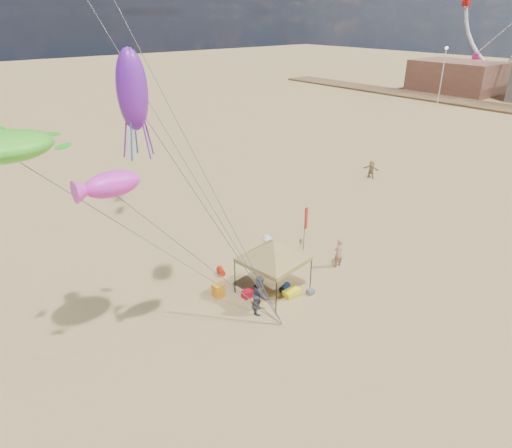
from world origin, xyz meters
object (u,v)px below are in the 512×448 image
at_px(person_far_c, 371,169).
at_px(feather_flag, 306,221).
at_px(person_near_a, 338,253).
at_px(person_near_b, 260,294).
at_px(lamp_north, 444,66).
at_px(person_near_c, 267,248).
at_px(chair_yellow, 218,290).
at_px(cooler_blue, 278,255).
at_px(beach_cart, 292,292).
at_px(canopy_tent, 274,243).
at_px(chair_green, 289,263).
at_px(cooler_red, 248,294).

bearing_deg(person_far_c, feather_flag, -84.42).
bearing_deg(person_far_c, person_near_a, -75.53).
xyz_separation_m(person_near_b, lamp_north, (55.60, 24.05, 4.56)).
bearing_deg(person_near_c, feather_flag, -168.43).
relative_size(chair_yellow, person_near_b, 0.37).
distance_m(cooler_blue, person_far_c, 16.22).
distance_m(beach_cart, person_near_a, 4.03).
bearing_deg(canopy_tent, chair_green, 28.54).
relative_size(feather_flag, cooler_blue, 4.97).
bearing_deg(lamp_north, beach_cart, -155.82).
relative_size(cooler_red, chair_yellow, 0.77).
xyz_separation_m(feather_flag, cooler_red, (-5.80, -1.86, -1.62)).
bearing_deg(cooler_red, lamp_north, 22.36).
height_order(cooler_red, cooler_blue, same).
xyz_separation_m(person_near_b, person_far_c, (19.39, 8.67, -0.18)).
distance_m(chair_yellow, person_near_b, 2.46).
bearing_deg(person_near_b, beach_cart, -40.36).
xyz_separation_m(canopy_tent, person_near_b, (-1.52, -0.85, -1.83)).
distance_m(cooler_red, chair_green, 3.56).
xyz_separation_m(canopy_tent, lamp_north, (54.07, 23.20, 2.74)).
bearing_deg(cooler_blue, beach_cart, -121.84).
height_order(cooler_blue, person_far_c, person_far_c).
bearing_deg(chair_yellow, cooler_red, -41.72).
bearing_deg(feather_flag, beach_cart, -141.83).
xyz_separation_m(cooler_blue, beach_cart, (-2.05, -3.30, 0.01)).
bearing_deg(beach_cart, person_far_c, 26.56).
bearing_deg(beach_cart, chair_green, 50.62).
height_order(feather_flag, chair_yellow, feather_flag).
bearing_deg(chair_yellow, person_near_a, -14.38).
relative_size(cooler_blue, lamp_north, 0.07).
distance_m(feather_flag, lamp_north, 53.91).
xyz_separation_m(cooler_red, chair_yellow, (-1.08, 0.96, 0.16)).
xyz_separation_m(cooler_red, person_near_a, (5.74, -0.79, 0.67)).
height_order(canopy_tent, feather_flag, canopy_tent).
bearing_deg(person_far_c, person_near_c, -88.81).
bearing_deg(person_far_c, chair_green, -83.99).
relative_size(cooler_red, chair_green, 0.77).
bearing_deg(feather_flag, lamp_north, 22.87).
distance_m(chair_green, beach_cart, 2.65).
bearing_deg(chair_green, person_far_c, 22.93).
bearing_deg(lamp_north, chair_yellow, -158.87).
distance_m(beach_cart, lamp_north, 58.95).
height_order(person_near_c, person_far_c, person_near_c).
xyz_separation_m(feather_flag, cooler_blue, (-1.95, 0.16, -1.62)).
xyz_separation_m(canopy_tent, beach_cart, (0.52, -0.85, -2.58)).
bearing_deg(beach_cart, cooler_red, 144.50).
bearing_deg(chair_green, person_near_a, -34.41).
xyz_separation_m(beach_cart, person_near_a, (3.94, 0.49, 0.66)).
distance_m(cooler_blue, beach_cart, 3.89).
height_order(feather_flag, person_near_b, feather_flag).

